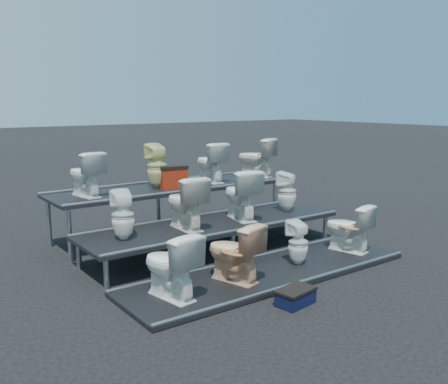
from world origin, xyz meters
TOP-DOWN VIEW (x-y plane):
  - ground at (0.00, 0.00)m, footprint 80.00×80.00m
  - tier_front at (0.00, -1.30)m, footprint 4.20×1.20m
  - tier_mid at (0.00, 0.00)m, footprint 4.20×1.20m
  - tier_back at (0.00, 1.30)m, footprint 4.20×1.20m
  - toilet_0 at (-1.53, -1.30)m, footprint 0.56×0.83m
  - toilet_1 at (-0.61, -1.30)m, footprint 0.61×0.84m
  - toilet_2 at (0.53, -1.30)m, footprint 0.29×0.30m
  - toilet_3 at (1.58, -1.30)m, footprint 0.56×0.79m
  - toilet_4 at (-1.51, 0.00)m, footprint 0.36×0.37m
  - toilet_5 at (-0.52, 0.00)m, footprint 0.48×0.80m
  - toilet_6 at (0.52, 0.00)m, footprint 0.62×0.87m
  - toilet_7 at (1.53, 0.00)m, footprint 0.41×0.41m
  - toilet_8 at (-1.53, 1.30)m, footprint 0.49×0.74m
  - toilet_9 at (-0.27, 1.30)m, footprint 0.35×0.36m
  - toilet_10 at (0.83, 1.30)m, footprint 0.45×0.74m
  - toilet_11 at (1.91, 1.30)m, footprint 0.66×0.84m
  - red_crate at (-0.04, 1.22)m, footprint 0.50×0.42m
  - step_stool at (-0.41, -2.22)m, footprint 0.49×0.34m

SIDE VIEW (x-z plane):
  - ground at x=0.00m, z-range 0.00..0.00m
  - tier_front at x=0.00m, z-range 0.00..0.06m
  - step_stool at x=-0.41m, z-range 0.00..0.16m
  - tier_mid at x=0.00m, z-range 0.00..0.46m
  - toilet_2 at x=0.53m, z-range 0.06..0.68m
  - toilet_3 at x=1.58m, z-range 0.06..0.79m
  - tier_back at x=0.00m, z-range 0.00..0.86m
  - toilet_1 at x=-0.61m, z-range 0.06..0.82m
  - toilet_0 at x=-1.53m, z-range 0.06..0.85m
  - toilet_7 at x=1.53m, z-range 0.46..1.14m
  - toilet_4 at x=-1.51m, z-range 0.46..1.14m
  - toilet_5 at x=-0.52m, z-range 0.46..1.25m
  - toilet_6 at x=0.52m, z-range 0.46..1.27m
  - red_crate at x=-0.04m, z-range 0.86..1.19m
  - toilet_8 at x=-1.53m, z-range 0.86..1.56m
  - toilet_10 at x=0.83m, z-range 0.86..1.59m
  - toilet_11 at x=1.91m, z-range 0.86..1.61m
  - toilet_9 at x=-0.27m, z-range 0.86..1.62m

